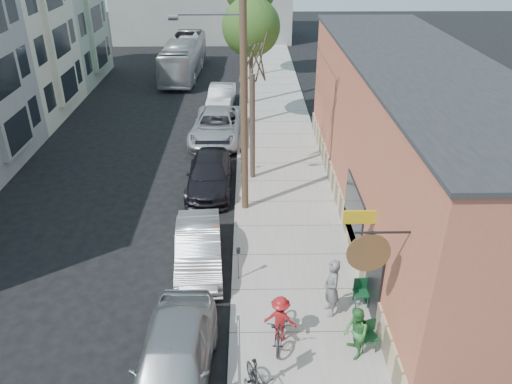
{
  "coord_description": "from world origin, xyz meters",
  "views": [
    {
      "loc": [
        2.63,
        -13.19,
        11.06
      ],
      "look_at": [
        2.9,
        4.4,
        1.5
      ],
      "focal_mm": 35.0,
      "sensor_mm": 36.0,
      "label": 1
    }
  ],
  "objects_px": {
    "cyclist": "(280,319)",
    "patron_grey": "(332,288)",
    "utility_pole_near": "(242,89)",
    "car_0": "(174,361)",
    "tree_bare": "(252,128)",
    "patio_chair_a": "(361,293)",
    "patron_green": "(356,333)",
    "sign_post": "(239,351)",
    "bus": "(184,57)",
    "car_3": "(217,126)",
    "parked_bike_a": "(259,383)",
    "parking_meter_far": "(241,157)",
    "car_1": "(199,248)",
    "car_4": "(221,97)",
    "patio_chair_b": "(369,336)",
    "tree_leafy_mid": "(251,27)",
    "car_2": "(210,175)",
    "parking_meter_near": "(239,258)"
  },
  "relations": [
    {
      "from": "parking_meter_far",
      "to": "car_2",
      "type": "bearing_deg",
      "value": -135.65
    },
    {
      "from": "utility_pole_near",
      "to": "car_0",
      "type": "relative_size",
      "value": 1.98
    },
    {
      "from": "sign_post",
      "to": "parking_meter_near",
      "type": "relative_size",
      "value": 2.26
    },
    {
      "from": "car_1",
      "to": "car_2",
      "type": "height_order",
      "value": "car_1"
    },
    {
      "from": "tree_leafy_mid",
      "to": "patron_grey",
      "type": "distance_m",
      "value": 17.97
    },
    {
      "from": "car_4",
      "to": "bus",
      "type": "height_order",
      "value": "bus"
    },
    {
      "from": "patio_chair_a",
      "to": "car_4",
      "type": "relative_size",
      "value": 0.2
    },
    {
      "from": "tree_bare",
      "to": "tree_leafy_mid",
      "type": "xyz_separation_m",
      "value": [
        0.0,
        7.58,
        3.12
      ]
    },
    {
      "from": "parking_meter_far",
      "to": "tree_bare",
      "type": "distance_m",
      "value": 1.84
    },
    {
      "from": "patio_chair_a",
      "to": "car_0",
      "type": "bearing_deg",
      "value": -158.32
    },
    {
      "from": "patio_chair_b",
      "to": "car_3",
      "type": "relative_size",
      "value": 0.15
    },
    {
      "from": "parked_bike_a",
      "to": "car_1",
      "type": "xyz_separation_m",
      "value": [
        -2.04,
        5.91,
        0.08
      ]
    },
    {
      "from": "sign_post",
      "to": "car_4",
      "type": "bearing_deg",
      "value": 93.77
    },
    {
      "from": "tree_bare",
      "to": "bus",
      "type": "height_order",
      "value": "tree_bare"
    },
    {
      "from": "car_3",
      "to": "bus",
      "type": "height_order",
      "value": "bus"
    },
    {
      "from": "parked_bike_a",
      "to": "bus",
      "type": "distance_m",
      "value": 32.12
    },
    {
      "from": "cyclist",
      "to": "car_1",
      "type": "distance_m",
      "value": 4.68
    },
    {
      "from": "patio_chair_a",
      "to": "patron_green",
      "type": "height_order",
      "value": "patron_green"
    },
    {
      "from": "patio_chair_b",
      "to": "bus",
      "type": "height_order",
      "value": "bus"
    },
    {
      "from": "parking_meter_far",
      "to": "car_3",
      "type": "relative_size",
      "value": 0.21
    },
    {
      "from": "sign_post",
      "to": "patron_green",
      "type": "bearing_deg",
      "value": 24.1
    },
    {
      "from": "parking_meter_far",
      "to": "bus",
      "type": "xyz_separation_m",
      "value": [
        -4.82,
        18.35,
        0.47
      ]
    },
    {
      "from": "car_0",
      "to": "patron_green",
      "type": "bearing_deg",
      "value": 11.46
    },
    {
      "from": "tree_leafy_mid",
      "to": "car_4",
      "type": "bearing_deg",
      "value": 122.3
    },
    {
      "from": "parking_meter_near",
      "to": "bus",
      "type": "xyz_separation_m",
      "value": [
        -4.82,
        26.68,
        0.47
      ]
    },
    {
      "from": "parked_bike_a",
      "to": "car_1",
      "type": "bearing_deg",
      "value": 87.77
    },
    {
      "from": "tree_bare",
      "to": "utility_pole_near",
      "type": "bearing_deg",
      "value": -97.95
    },
    {
      "from": "sign_post",
      "to": "patio_chair_b",
      "type": "xyz_separation_m",
      "value": [
        3.69,
        1.7,
        -1.24
      ]
    },
    {
      "from": "car_3",
      "to": "parked_bike_a",
      "type": "bearing_deg",
      "value": -79.79
    },
    {
      "from": "utility_pole_near",
      "to": "car_2",
      "type": "xyz_separation_m",
      "value": [
        -1.59,
        2.01,
        -4.68
      ]
    },
    {
      "from": "parking_meter_far",
      "to": "sign_post",
      "type": "bearing_deg",
      "value": -89.57
    },
    {
      "from": "car_4",
      "to": "patio_chair_a",
      "type": "bearing_deg",
      "value": -71.14
    },
    {
      "from": "patio_chair_a",
      "to": "bus",
      "type": "relative_size",
      "value": 0.08
    },
    {
      "from": "tree_leafy_mid",
      "to": "car_1",
      "type": "relative_size",
      "value": 1.61
    },
    {
      "from": "bus",
      "to": "patio_chair_b",
      "type": "bearing_deg",
      "value": -71.89
    },
    {
      "from": "car_4",
      "to": "parked_bike_a",
      "type": "bearing_deg",
      "value": -81.3
    },
    {
      "from": "utility_pole_near",
      "to": "patron_green",
      "type": "xyz_separation_m",
      "value": [
        3.18,
        -8.44,
        -4.44
      ]
    },
    {
      "from": "patio_chair_a",
      "to": "patron_grey",
      "type": "distance_m",
      "value": 1.25
    },
    {
      "from": "sign_post",
      "to": "car_3",
      "type": "bearing_deg",
      "value": 94.97
    },
    {
      "from": "cyclist",
      "to": "patron_grey",
      "type": "bearing_deg",
      "value": -131.4
    },
    {
      "from": "patio_chair_b",
      "to": "patron_green",
      "type": "relative_size",
      "value": 0.54
    },
    {
      "from": "car_4",
      "to": "sign_post",
      "type": "bearing_deg",
      "value": -82.49
    },
    {
      "from": "tree_leafy_mid",
      "to": "car_3",
      "type": "bearing_deg",
      "value": -128.18
    },
    {
      "from": "patron_green",
      "to": "utility_pole_near",
      "type": "bearing_deg",
      "value": -168.12
    },
    {
      "from": "parking_meter_near",
      "to": "car_0",
      "type": "xyz_separation_m",
      "value": [
        -1.64,
        -4.35,
        -0.12
      ]
    },
    {
      "from": "car_2",
      "to": "car_4",
      "type": "xyz_separation_m",
      "value": [
        0.0,
        11.66,
        0.02
      ]
    },
    {
      "from": "sign_post",
      "to": "utility_pole_near",
      "type": "height_order",
      "value": "utility_pole_near"
    },
    {
      "from": "tree_bare",
      "to": "patio_chair_b",
      "type": "distance_m",
      "value": 11.76
    },
    {
      "from": "utility_pole_near",
      "to": "car_1",
      "type": "distance_m",
      "value": 6.31
    },
    {
      "from": "parking_meter_far",
      "to": "car_1",
      "type": "height_order",
      "value": "car_1"
    }
  ]
}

